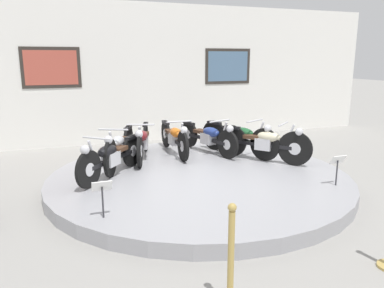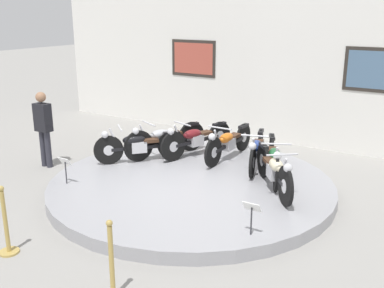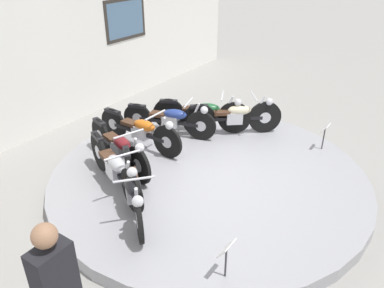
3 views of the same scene
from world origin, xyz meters
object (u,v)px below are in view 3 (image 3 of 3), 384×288
object	(u,v)px
motorcycle_blue	(171,119)
motorcycle_cream	(234,116)
motorcycle_black	(133,188)
motorcycle_silver	(115,167)
info_placard_front_left	(226,252)
motorcycle_orange	(141,130)
motorcycle_green	(203,113)
info_placard_front_centre	(325,131)
motorcycle_maroon	(119,147)

from	to	relation	value
motorcycle_blue	motorcycle_cream	bearing A→B (deg)	-51.95
motorcycle_cream	motorcycle_black	bearing A→B (deg)	-179.97
motorcycle_cream	motorcycle_silver	bearing A→B (deg)	168.08
motorcycle_blue	info_placard_front_left	world-z (taller)	motorcycle_blue
motorcycle_orange	info_placard_front_left	xyz separation A→B (m)	(-1.88, -2.88, -0.01)
info_placard_front_left	motorcycle_cream	bearing A→B (deg)	26.83
motorcycle_blue	info_placard_front_left	xyz separation A→B (m)	(-2.61, -2.73, -0.00)
motorcycle_green	info_placard_front_centre	world-z (taller)	motorcycle_green
motorcycle_black	motorcycle_cream	world-z (taller)	motorcycle_cream
motorcycle_silver	info_placard_front_left	distance (m)	2.39
motorcycle_orange	motorcycle_blue	bearing A→B (deg)	-11.94
motorcycle_orange	motorcycle_blue	world-z (taller)	motorcycle_orange
motorcycle_black	motorcycle_maroon	xyz separation A→B (m)	(0.80, 1.02, 0.01)
motorcycle_blue	motorcycle_silver	bearing A→B (deg)	-168.14
motorcycle_cream	info_placard_front_centre	xyz separation A→B (m)	(0.36, -1.72, -0.03)
motorcycle_silver	motorcycle_cream	bearing A→B (deg)	-11.92
info_placard_front_left	motorcycle_green	bearing A→B (deg)	36.22
motorcycle_black	motorcycle_maroon	distance (m)	1.29
motorcycle_silver	motorcycle_maroon	xyz separation A→B (m)	(0.55, 0.42, -0.01)
motorcycle_black	motorcycle_cream	size ratio (longest dim) A/B	0.94
motorcycle_green	motorcycle_cream	distance (m)	0.64
motorcycle_orange	motorcycle_maroon	bearing A→B (deg)	-168.23
motorcycle_maroon	info_placard_front_left	world-z (taller)	motorcycle_maroon
motorcycle_silver	info_placard_front_centre	xyz separation A→B (m)	(3.15, -2.31, -0.03)
motorcycle_orange	motorcycle_green	bearing A→B (deg)	-24.25
motorcycle_silver	info_placard_front_left	xyz separation A→B (m)	(-0.60, -2.31, -0.03)
motorcycle_green	info_placard_front_left	xyz separation A→B (m)	(-3.15, -2.31, -0.03)
motorcycle_silver	motorcycle_orange	world-z (taller)	motorcycle_silver
motorcycle_black	motorcycle_orange	world-z (taller)	motorcycle_orange
motorcycle_black	motorcycle_maroon	size ratio (longest dim) A/B	0.79
motorcycle_silver	motorcycle_blue	size ratio (longest dim) A/B	0.99
motorcycle_cream	info_placard_front_left	distance (m)	3.81
motorcycle_black	info_placard_front_left	bearing A→B (deg)	-101.58
info_placard_front_centre	motorcycle_blue	bearing A→B (deg)	112.79
motorcycle_maroon	motorcycle_cream	distance (m)	2.47
motorcycle_maroon	info_placard_front_left	size ratio (longest dim) A/B	3.74
motorcycle_silver	motorcycle_green	bearing A→B (deg)	0.01
motorcycle_cream	info_placard_front_centre	size ratio (longest dim) A/B	3.14
motorcycle_blue	motorcycle_cream	distance (m)	1.28
motorcycle_orange	info_placard_front_centre	world-z (taller)	motorcycle_orange
motorcycle_silver	info_placard_front_centre	size ratio (longest dim) A/B	3.66
motorcycle_green	motorcycle_cream	bearing A→B (deg)	-67.51
info_placard_front_centre	motorcycle_maroon	bearing A→B (deg)	133.64
motorcycle_black	info_placard_front_left	world-z (taller)	motorcycle_black
motorcycle_cream	motorcycle_maroon	bearing A→B (deg)	155.74
info_placard_front_centre	info_placard_front_left	bearing A→B (deg)	180.00
motorcycle_green	info_placard_front_centre	size ratio (longest dim) A/B	3.60
motorcycle_blue	info_placard_front_centre	bearing A→B (deg)	-67.21
motorcycle_green	motorcycle_black	bearing A→B (deg)	-168.07
motorcycle_maroon	motorcycle_orange	xyz separation A→B (m)	(0.73, 0.15, -0.01)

